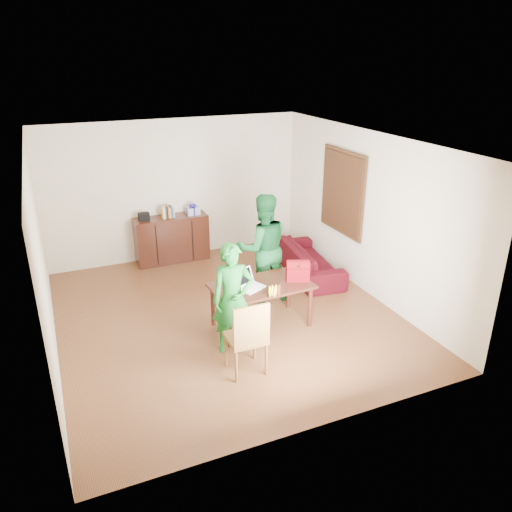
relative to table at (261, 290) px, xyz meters
name	(u,v)px	position (x,y,z in m)	size (l,w,h in m)	color
room	(222,234)	(-0.37, 0.62, 0.71)	(5.20, 5.70, 2.90)	#432210
table	(261,290)	(0.00, 0.00, 0.00)	(1.48, 0.87, 0.68)	black
chair	(246,351)	(-0.65, -0.98, -0.30)	(0.48, 0.45, 1.04)	brown
person_near	(233,299)	(-0.61, -0.43, 0.18)	(0.57, 0.37, 1.56)	#16651F
person_far	(263,248)	(0.39, 0.82, 0.30)	(0.87, 0.68, 1.80)	#125124
laptop	(252,285)	(-0.18, -0.06, 0.13)	(0.43, 0.38, 0.25)	white
bananas	(273,294)	(-0.01, -0.41, 0.11)	(0.17, 0.11, 0.06)	gold
bottle	(278,289)	(0.09, -0.38, 0.17)	(0.06, 0.06, 0.17)	#542313
red_bag	(298,272)	(0.56, -0.06, 0.21)	(0.34, 0.20, 0.25)	maroon
sofa	(309,260)	(1.57, 1.38, -0.33)	(1.86, 0.73, 0.54)	#390710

